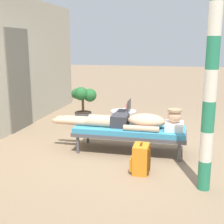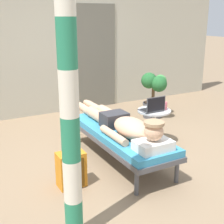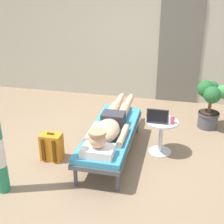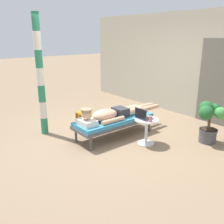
{
  "view_description": "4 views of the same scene",
  "coord_description": "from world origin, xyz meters",
  "px_view_note": "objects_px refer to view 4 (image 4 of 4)",
  "views": [
    {
      "loc": [
        -4.7,
        -0.85,
        1.74
      ],
      "look_at": [
        -0.21,
        0.2,
        0.7
      ],
      "focal_mm": 48.58,
      "sensor_mm": 36.0,
      "label": 1
    },
    {
      "loc": [
        -1.93,
        -3.3,
        1.83
      ],
      "look_at": [
        -0.15,
        -0.07,
        0.69
      ],
      "focal_mm": 50.44,
      "sensor_mm": 36.0,
      "label": 2
    },
    {
      "loc": [
        0.9,
        -3.95,
        2.46
      ],
      "look_at": [
        -0.02,
        0.08,
        0.64
      ],
      "focal_mm": 50.06,
      "sensor_mm": 36.0,
      "label": 3
    },
    {
      "loc": [
        3.87,
        -3.24,
        2.12
      ],
      "look_at": [
        0.09,
        -0.2,
        0.6
      ],
      "focal_mm": 39.87,
      "sensor_mm": 36.0,
      "label": 4
    }
  ],
  "objects_px": {
    "lounge_chair": "(114,121)",
    "backpack": "(83,121)",
    "person_reclining": "(113,114)",
    "side_table": "(146,127)",
    "laptop": "(143,116)",
    "drink_glass": "(151,119)",
    "potted_plant": "(209,119)",
    "porch_post": "(40,77)"
  },
  "relations": [
    {
      "from": "person_reclining",
      "to": "side_table",
      "type": "relative_size",
      "value": 4.15
    },
    {
      "from": "side_table",
      "to": "backpack",
      "type": "xyz_separation_m",
      "value": [
        -1.51,
        -0.54,
        -0.16
      ]
    },
    {
      "from": "backpack",
      "to": "side_table",
      "type": "bearing_deg",
      "value": 19.63
    },
    {
      "from": "backpack",
      "to": "potted_plant",
      "type": "xyz_separation_m",
      "value": [
        2.25,
        1.57,
        0.3
      ]
    },
    {
      "from": "backpack",
      "to": "lounge_chair",
      "type": "bearing_deg",
      "value": 20.04
    },
    {
      "from": "lounge_chair",
      "to": "laptop",
      "type": "bearing_deg",
      "value": 16.72
    },
    {
      "from": "person_reclining",
      "to": "laptop",
      "type": "xyz_separation_m",
      "value": [
        0.64,
        0.23,
        0.06
      ]
    },
    {
      "from": "person_reclining",
      "to": "backpack",
      "type": "height_order",
      "value": "person_reclining"
    },
    {
      "from": "porch_post",
      "to": "backpack",
      "type": "bearing_deg",
      "value": 69.94
    },
    {
      "from": "laptop",
      "to": "backpack",
      "type": "bearing_deg",
      "value": -161.43
    },
    {
      "from": "side_table",
      "to": "laptop",
      "type": "xyz_separation_m",
      "value": [
        -0.06,
        -0.05,
        0.23
      ]
    },
    {
      "from": "lounge_chair",
      "to": "backpack",
      "type": "height_order",
      "value": "backpack"
    },
    {
      "from": "lounge_chair",
      "to": "drink_glass",
      "type": "bearing_deg",
      "value": 12.73
    },
    {
      "from": "lounge_chair",
      "to": "potted_plant",
      "type": "height_order",
      "value": "potted_plant"
    },
    {
      "from": "drink_glass",
      "to": "backpack",
      "type": "xyz_separation_m",
      "value": [
        -1.66,
        -0.49,
        -0.38
      ]
    },
    {
      "from": "lounge_chair",
      "to": "porch_post",
      "type": "bearing_deg",
      "value": -134.73
    },
    {
      "from": "lounge_chair",
      "to": "drink_glass",
      "type": "distance_m",
      "value": 0.91
    },
    {
      "from": "lounge_chair",
      "to": "porch_post",
      "type": "xyz_separation_m",
      "value": [
        -1.1,
        -1.11,
        0.93
      ]
    },
    {
      "from": "lounge_chair",
      "to": "porch_post",
      "type": "distance_m",
      "value": 1.82
    },
    {
      "from": "drink_glass",
      "to": "backpack",
      "type": "distance_m",
      "value": 1.77
    },
    {
      "from": "lounge_chair",
      "to": "drink_glass",
      "type": "height_order",
      "value": "drink_glass"
    },
    {
      "from": "side_table",
      "to": "potted_plant",
      "type": "relative_size",
      "value": 0.62
    },
    {
      "from": "lounge_chair",
      "to": "porch_post",
      "type": "height_order",
      "value": "porch_post"
    },
    {
      "from": "person_reclining",
      "to": "potted_plant",
      "type": "relative_size",
      "value": 2.56
    },
    {
      "from": "person_reclining",
      "to": "backpack",
      "type": "relative_size",
      "value": 5.12
    },
    {
      "from": "laptop",
      "to": "drink_glass",
      "type": "height_order",
      "value": "laptop"
    },
    {
      "from": "laptop",
      "to": "potted_plant",
      "type": "relative_size",
      "value": 0.37
    },
    {
      "from": "laptop",
      "to": "drink_glass",
      "type": "relative_size",
      "value": 2.74
    },
    {
      "from": "drink_glass",
      "to": "potted_plant",
      "type": "relative_size",
      "value": 0.13
    },
    {
      "from": "drink_glass",
      "to": "laptop",
      "type": "bearing_deg",
      "value": 179.86
    },
    {
      "from": "lounge_chair",
      "to": "person_reclining",
      "type": "bearing_deg",
      "value": -90.0
    },
    {
      "from": "laptop",
      "to": "drink_glass",
      "type": "xyz_separation_m",
      "value": [
        0.21,
        -0.0,
        -0.0
      ]
    },
    {
      "from": "drink_glass",
      "to": "backpack",
      "type": "bearing_deg",
      "value": -163.66
    },
    {
      "from": "lounge_chair",
      "to": "potted_plant",
      "type": "xyz_separation_m",
      "value": [
        1.44,
        1.27,
        0.15
      ]
    },
    {
      "from": "side_table",
      "to": "drink_glass",
      "type": "relative_size",
      "value": 4.61
    },
    {
      "from": "laptop",
      "to": "side_table",
      "type": "bearing_deg",
      "value": 40.52
    },
    {
      "from": "backpack",
      "to": "potted_plant",
      "type": "distance_m",
      "value": 2.76
    },
    {
      "from": "person_reclining",
      "to": "drink_glass",
      "type": "relative_size",
      "value": 19.15
    },
    {
      "from": "person_reclining",
      "to": "laptop",
      "type": "height_order",
      "value": "laptop"
    },
    {
      "from": "side_table",
      "to": "drink_glass",
      "type": "xyz_separation_m",
      "value": [
        0.15,
        -0.05,
        0.22
      ]
    },
    {
      "from": "potted_plant",
      "to": "porch_post",
      "type": "distance_m",
      "value": 3.57
    },
    {
      "from": "lounge_chair",
      "to": "person_reclining",
      "type": "distance_m",
      "value": 0.18
    }
  ]
}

